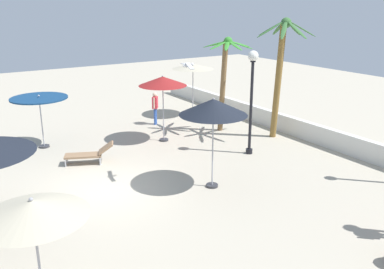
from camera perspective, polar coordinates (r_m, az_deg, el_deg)
The scene contains 13 objects.
ground_plane at distance 14.47m, azimuth -11.72°, elevation -7.52°, with size 56.00×56.00×0.00m, color #B2A893.
boundary_wall at distance 19.74m, azimuth 15.92°, elevation 0.30°, with size 25.20×0.30×0.84m, color silver.
patio_umbrella_1 at distance 8.20m, azimuth -20.85°, elevation -9.68°, with size 2.05×2.05×2.72m.
patio_umbrella_2 at distance 18.53m, azimuth -4.00°, elevation 7.18°, with size 2.13×2.13×3.00m.
patio_umbrella_3 at distance 22.85m, azimuth 0.12°, elevation 9.14°, with size 2.25×2.25×2.94m.
patio_umbrella_4 at distance 18.86m, azimuth -20.02°, elevation 4.34°, with size 2.36×2.36×2.32m.
patio_umbrella_5 at distance 13.60m, azimuth 2.91°, elevation 3.70°, with size 2.24×2.24×3.11m.
palm_tree_0 at distance 19.89m, azimuth 4.47°, elevation 8.67°, with size 2.34×2.33×4.55m.
palm_tree_1 at distance 19.20m, azimuth 11.92°, elevation 9.35°, with size 2.65×2.63×5.43m.
lamp_post_1 at distance 16.98m, azimuth 8.13°, elevation 6.40°, with size 0.42×0.42×4.25m.
lounge_chair_0 at distance 16.83m, azimuth -13.76°, elevation -2.58°, with size 1.26×1.94×0.84m.
guest_0 at distance 21.56m, azimuth -5.03°, elevation 4.00°, with size 0.45×0.42×1.68m.
seagull_0 at distance 13.64m, azimuth -0.56°, elevation 9.39°, with size 1.02×0.41×0.15m.
Camera 1 is at (12.38, -4.43, 6.04)m, focal length 39.29 mm.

